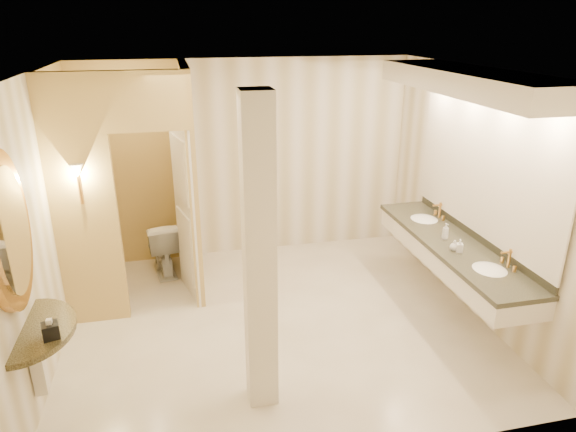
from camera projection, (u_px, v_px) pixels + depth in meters
name	position (u px, v px, depth m)	size (l,w,h in m)	color
floor	(277.00, 322.00, 5.72)	(4.50, 4.50, 0.00)	#F0E4CF
ceiling	(275.00, 72.00, 4.76)	(4.50, 4.50, 0.00)	white
wall_back	(247.00, 160.00, 7.06)	(4.50, 0.02, 2.70)	silver
wall_front	(335.00, 309.00, 3.42)	(4.50, 0.02, 2.70)	silver
wall_left	(40.00, 227.00, 4.78)	(0.02, 4.00, 2.70)	silver
wall_right	(474.00, 193.00, 5.70)	(0.02, 4.00, 2.70)	silver
toilet_closet	(164.00, 184.00, 5.88)	(1.50, 1.55, 2.70)	tan
wall_sconce	(78.00, 172.00, 5.10)	(0.14, 0.14, 0.42)	gold
vanity	(464.00, 175.00, 5.38)	(0.75, 2.76, 2.09)	silver
console_shelf	(16.00, 276.00, 3.88)	(0.95, 0.95, 1.93)	black
pillar	(259.00, 260.00, 4.11)	(0.25, 0.25, 2.70)	silver
tissue_box	(51.00, 331.00, 3.91)	(0.12, 0.12, 0.12)	black
toilet	(163.00, 247.00, 6.73)	(0.41, 0.72, 0.74)	white
soap_bottle_a	(460.00, 246.00, 5.35)	(0.06, 0.07, 0.14)	beige
soap_bottle_b	(454.00, 245.00, 5.39)	(0.09, 0.09, 0.12)	silver
soap_bottle_c	(446.00, 231.00, 5.66)	(0.07, 0.07, 0.19)	#C6B28C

